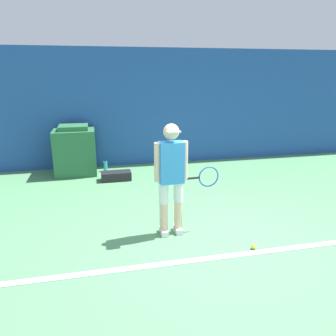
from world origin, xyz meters
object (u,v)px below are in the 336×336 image
tennis_player (172,175)px  covered_chair (75,151)px  water_bottle (106,166)px  equipment_bag (116,176)px  tennis_ball (254,247)px

tennis_player → covered_chair: bearing=110.7°
covered_chair → water_bottle: covered_chair is taller
equipment_bag → tennis_ball: bearing=-64.5°
tennis_player → equipment_bag: 2.85m
tennis_ball → equipment_bag: (-1.60, 3.35, 0.06)m
equipment_bag → water_bottle: water_bottle is taller
water_bottle → covered_chair: bearing=-179.6°
tennis_player → water_bottle: size_ratio=6.06×
covered_chair → equipment_bag: (0.87, -0.72, -0.45)m
covered_chair → water_bottle: (0.67, 0.00, -0.41)m
equipment_bag → water_bottle: size_ratio=2.42×
covered_chair → water_bottle: bearing=0.4°
equipment_bag → water_bottle: 0.75m
water_bottle → equipment_bag: bearing=-74.7°
tennis_player → water_bottle: tennis_player is taller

